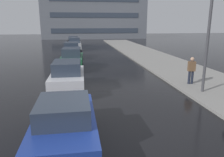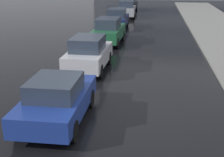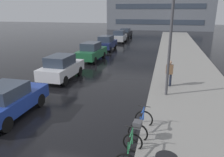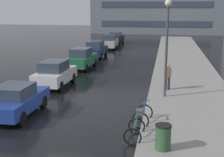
{
  "view_description": "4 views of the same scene",
  "coord_description": "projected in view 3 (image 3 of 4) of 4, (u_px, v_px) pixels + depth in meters",
  "views": [
    {
      "loc": [
        -1.84,
        -5.97,
        3.61
      ],
      "look_at": [
        -0.14,
        4.85,
        0.82
      ],
      "focal_mm": 35.0,
      "sensor_mm": 36.0,
      "label": 1
    },
    {
      "loc": [
        0.66,
        -8.71,
        4.62
      ],
      "look_at": [
        -0.77,
        1.81,
        0.94
      ],
      "focal_mm": 50.0,
      "sensor_mm": 36.0,
      "label": 2
    },
    {
      "loc": [
        4.29,
        -7.41,
        4.57
      ],
      "look_at": [
        1.82,
        2.71,
        1.27
      ],
      "focal_mm": 35.0,
      "sensor_mm": 36.0,
      "label": 3
    },
    {
      "loc": [
        4.53,
        -12.84,
        5.02
      ],
      "look_at": [
        1.81,
        2.57,
        1.39
      ],
      "focal_mm": 50.0,
      "sensor_mm": 36.0,
      "label": 4
    }
  ],
  "objects": [
    {
      "name": "sidewalk_kerb",
      "position": [
        186.0,
        70.0,
        17.1
      ],
      "size": [
        4.8,
        60.0,
        0.14
      ],
      "primitive_type": "cube",
      "color": "gray",
      "rests_on": "ground"
    },
    {
      "name": "car_blue",
      "position": [
        7.0,
        100.0,
        9.6
      ],
      "size": [
        1.81,
        3.93,
        1.5
      ],
      "color": "navy",
      "rests_on": "ground"
    },
    {
      "name": "pedestrian",
      "position": [
        169.0,
        73.0,
        13.02
      ],
      "size": [
        0.42,
        0.28,
        1.71
      ],
      "color": "#1E2333",
      "rests_on": "ground"
    },
    {
      "name": "bicycle_nearest",
      "position": [
        129.0,
        151.0,
        6.76
      ],
      "size": [
        0.74,
        1.18,
        0.98
      ],
      "color": "black",
      "rests_on": "ground"
    },
    {
      "name": "car_silver",
      "position": [
        119.0,
        36.0,
        31.63
      ],
      "size": [
        1.81,
        3.96,
        1.73
      ],
      "color": "#B2B5BA",
      "rests_on": "ground"
    },
    {
      "name": "car_green",
      "position": [
        92.0,
        52.0,
        20.27
      ],
      "size": [
        1.85,
        4.16,
        1.7
      ],
      "color": "#1E6038",
      "rests_on": "ground"
    },
    {
      "name": "ground_plane",
      "position": [
        55.0,
        123.0,
        9.21
      ],
      "size": [
        140.0,
        140.0,
        0.0
      ],
      "primitive_type": "plane",
      "color": "black"
    },
    {
      "name": "building_facade_main",
      "position": [
        160.0,
        7.0,
        52.83
      ],
      "size": [
        23.97,
        9.95,
        10.59
      ],
      "color": "slate",
      "rests_on": "ground"
    },
    {
      "name": "streetlamp",
      "position": [
        171.0,
        35.0,
        10.94
      ],
      "size": [
        0.35,
        0.35,
        5.36
      ],
      "color": "#424247",
      "rests_on": "ground"
    },
    {
      "name": "car_navy",
      "position": [
        106.0,
        43.0,
        25.69
      ],
      "size": [
        1.75,
        4.2,
        1.66
      ],
      "color": "navy",
      "rests_on": "ground"
    },
    {
      "name": "bicycle_second",
      "position": [
        140.0,
        125.0,
        8.09
      ],
      "size": [
        0.85,
        1.46,
        0.99
      ],
      "color": "black",
      "rests_on": "ground"
    },
    {
      "name": "car_white",
      "position": [
        61.0,
        68.0,
        14.74
      ],
      "size": [
        1.81,
        3.86,
        1.67
      ],
      "color": "silver",
      "rests_on": "ground"
    },
    {
      "name": "car_black",
      "position": [
        125.0,
        33.0,
        37.17
      ],
      "size": [
        1.8,
        4.22,
        1.55
      ],
      "color": "black",
      "rests_on": "ground"
    }
  ]
}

